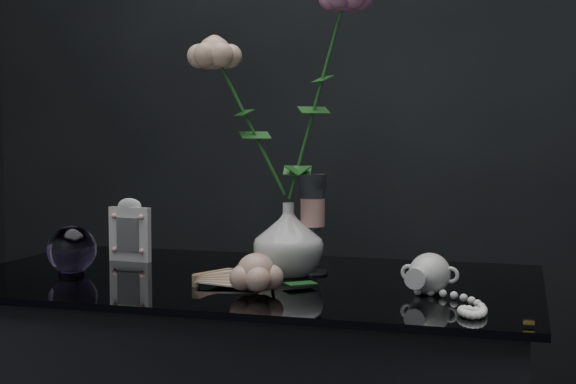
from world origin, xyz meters
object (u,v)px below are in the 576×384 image
(paperweight, at_px, (72,250))
(pearl_jar, at_px, (430,272))
(picture_frame, at_px, (130,230))
(loose_rose, at_px, (256,273))
(wine_glass, at_px, (313,224))
(vase, at_px, (288,239))

(paperweight, height_order, pearl_jar, paperweight)
(picture_frame, bearing_deg, loose_rose, -29.19)
(wine_glass, height_order, loose_rose, wine_glass)
(loose_rose, bearing_deg, vase, 79.44)
(vase, xyz_separation_m, wine_glass, (0.04, 0.04, 0.03))
(wine_glass, distance_m, paperweight, 0.45)
(pearl_jar, bearing_deg, wine_glass, 154.88)
(wine_glass, relative_size, loose_rose, 0.96)
(paperweight, relative_size, pearl_jar, 0.37)
(picture_frame, bearing_deg, pearl_jar, -9.21)
(vase, distance_m, pearl_jar, 0.29)
(wine_glass, distance_m, pearl_jar, 0.27)
(paperweight, distance_m, pearl_jar, 0.66)
(loose_rose, xyz_separation_m, pearl_jar, (0.27, 0.08, 0.00))
(picture_frame, bearing_deg, vase, -5.61)
(wine_glass, height_order, paperweight, wine_glass)
(vase, bearing_deg, paperweight, -165.77)
(vase, distance_m, wine_glass, 0.06)
(picture_frame, distance_m, pearl_jar, 0.65)
(picture_frame, height_order, paperweight, picture_frame)
(picture_frame, relative_size, pearl_jar, 0.53)
(wine_glass, bearing_deg, vase, -135.08)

